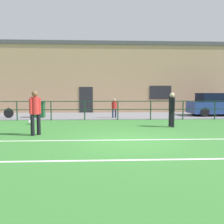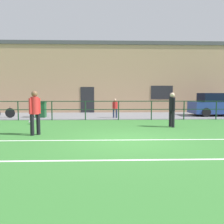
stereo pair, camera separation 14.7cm
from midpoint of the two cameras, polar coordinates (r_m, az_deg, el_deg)
ground at (r=8.04m, az=4.03°, el=-7.19°), size 60.00×44.00×0.04m
field_line_touchline at (r=8.11m, az=3.97°, el=-6.91°), size 36.00×0.11×0.00m
field_line_hash at (r=5.82m, az=6.73°, el=-11.71°), size 36.00×0.11×0.00m
pavement_strip at (r=16.42m, az=0.59°, el=-0.88°), size 48.00×5.00×0.02m
perimeter_fence at (r=13.87m, az=1.17°, el=1.11°), size 36.07×0.07×1.15m
clubhouse_facade at (r=20.07m, az=-0.01°, el=8.44°), size 28.00×2.56×5.79m
player_goalkeeper at (r=11.36m, az=14.25°, el=1.09°), size 0.29×0.44×1.65m
player_striker at (r=9.35m, az=-18.94°, el=0.44°), size 0.37×0.36×1.72m
soccer_ball_match at (r=12.71m, az=-19.97°, el=-2.42°), size 0.22×0.22×0.22m
spectator_child at (r=14.83m, az=0.27°, el=1.26°), size 0.34×0.22×1.24m
parked_car_red at (r=18.02m, az=24.65°, el=1.63°), size 4.17×1.88×1.60m
trash_bin_0 at (r=15.83m, az=-17.80°, el=0.60°), size 0.67×0.57×1.03m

